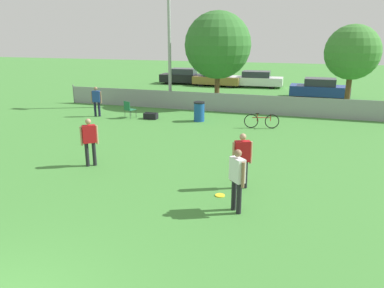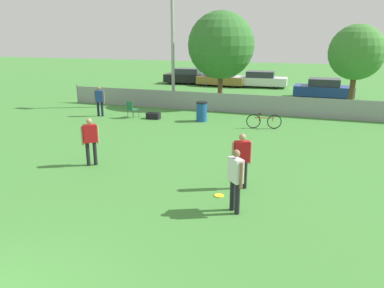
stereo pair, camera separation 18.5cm
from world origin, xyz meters
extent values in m
cube|color=gray|center=(0.00, 18.00, 0.55)|extent=(20.93, 0.03, 1.10)
cylinder|color=slate|center=(-10.47, 18.00, 0.61)|extent=(0.07, 0.07, 1.21)
cylinder|color=#9E9EA3|center=(-3.87, 18.90, 4.09)|extent=(0.20, 0.20, 8.17)
cylinder|color=brown|center=(-1.09, 20.07, 1.11)|extent=(0.32, 0.32, 2.22)
sphere|color=#33702D|center=(-1.09, 20.07, 3.78)|extent=(4.17, 4.17, 4.17)
cylinder|color=brown|center=(6.83, 20.91, 1.11)|extent=(0.32, 0.32, 2.23)
sphere|color=#3D7F33|center=(6.83, 20.91, 3.43)|extent=(3.20, 3.20, 3.20)
cylinder|color=black|center=(-2.48, 7.21, 0.42)|extent=(0.13, 0.13, 0.84)
cylinder|color=black|center=(-2.29, 7.36, 0.42)|extent=(0.13, 0.13, 0.84)
cube|color=#B21419|center=(-2.38, 7.29, 1.15)|extent=(0.48, 0.45, 0.62)
sphere|color=tan|center=(-2.38, 7.29, 1.59)|extent=(0.19, 0.19, 0.19)
cylinder|color=tan|center=(-2.59, 7.12, 1.10)|extent=(0.08, 0.08, 0.66)
cylinder|color=tan|center=(-2.18, 7.45, 1.10)|extent=(0.08, 0.08, 0.66)
cylinder|color=black|center=(2.86, 6.88, 0.42)|extent=(0.13, 0.13, 0.84)
cylinder|color=black|center=(3.08, 6.98, 0.42)|extent=(0.13, 0.13, 0.84)
cube|color=#B21419|center=(2.97, 6.93, 1.15)|extent=(0.49, 0.39, 0.62)
sphere|color=tan|center=(2.97, 6.93, 1.59)|extent=(0.19, 0.19, 0.19)
cylinder|color=tan|center=(2.74, 6.82, 1.10)|extent=(0.08, 0.08, 0.66)
cylinder|color=tan|center=(3.20, 7.04, 1.10)|extent=(0.08, 0.08, 0.66)
cylinder|color=black|center=(3.05, 5.43, 0.42)|extent=(0.13, 0.13, 0.84)
cylinder|color=black|center=(3.22, 5.26, 0.42)|extent=(0.13, 0.13, 0.84)
cube|color=silver|center=(3.13, 5.35, 1.15)|extent=(0.46, 0.47, 0.62)
sphere|color=#8C664C|center=(3.13, 5.35, 1.59)|extent=(0.19, 0.19, 0.19)
cylinder|color=#8C664C|center=(2.95, 5.53, 1.10)|extent=(0.08, 0.08, 0.66)
cylinder|color=#8C664C|center=(3.32, 5.16, 1.10)|extent=(0.08, 0.08, 0.66)
cylinder|color=#191933|center=(-6.49, 14.63, 0.41)|extent=(0.13, 0.13, 0.82)
cylinder|color=#191933|center=(-6.71, 14.57, 0.41)|extent=(0.13, 0.13, 0.82)
cube|color=navy|center=(-6.60, 14.60, 1.12)|extent=(0.46, 0.32, 0.62)
sphere|color=#8C664C|center=(-6.60, 14.60, 1.56)|extent=(0.19, 0.19, 0.19)
cylinder|color=#8C664C|center=(-6.36, 14.66, 1.07)|extent=(0.08, 0.08, 0.66)
cylinder|color=#8C664C|center=(-6.84, 14.54, 1.07)|extent=(0.08, 0.08, 0.66)
cylinder|color=yellow|center=(2.51, 6.18, 0.01)|extent=(0.28, 0.28, 0.03)
torus|color=yellow|center=(2.51, 6.18, 0.01)|extent=(0.28, 0.28, 0.03)
cylinder|color=#333338|center=(-4.40, 14.97, 0.22)|extent=(0.02, 0.02, 0.43)
cylinder|color=#333338|center=(-4.80, 15.14, 0.22)|extent=(0.02, 0.02, 0.43)
cylinder|color=#333338|center=(-4.56, 14.58, 0.22)|extent=(0.02, 0.02, 0.43)
cylinder|color=#333338|center=(-4.96, 14.74, 0.22)|extent=(0.02, 0.02, 0.43)
cube|color=#1E663F|center=(-4.68, 14.86, 0.45)|extent=(0.62, 0.62, 0.03)
cube|color=#1E663F|center=(-4.77, 14.64, 0.70)|extent=(0.45, 0.20, 0.48)
torus|color=black|center=(2.04, 14.52, 0.35)|extent=(0.69, 0.20, 0.69)
torus|color=black|center=(3.03, 14.74, 0.35)|extent=(0.69, 0.20, 0.69)
cylinder|color=#A51E19|center=(2.54, 14.63, 0.53)|extent=(0.91, 0.24, 0.04)
cylinder|color=#A51E19|center=(2.32, 14.58, 0.53)|extent=(0.03, 0.03, 0.36)
cylinder|color=#A51E19|center=(2.95, 14.72, 0.53)|extent=(0.03, 0.03, 0.33)
cube|color=black|center=(2.32, 14.58, 0.73)|extent=(0.17, 0.09, 0.04)
cylinder|color=black|center=(2.95, 14.72, 0.69)|extent=(0.12, 0.44, 0.03)
cylinder|color=#194C99|center=(-0.82, 15.18, 0.48)|extent=(0.55, 0.55, 0.96)
cylinder|color=black|center=(-0.82, 15.18, 1.00)|extent=(0.58, 0.58, 0.08)
cube|color=black|center=(-3.48, 14.90, 0.16)|extent=(0.73, 0.40, 0.33)
cube|color=black|center=(-3.48, 14.90, 0.34)|extent=(0.62, 0.04, 0.02)
cylinder|color=black|center=(-5.47, 30.74, 0.31)|extent=(0.64, 0.21, 0.63)
cylinder|color=black|center=(-5.39, 29.15, 0.31)|extent=(0.64, 0.21, 0.63)
cylinder|color=black|center=(-8.09, 30.60, 0.31)|extent=(0.64, 0.21, 0.63)
cylinder|color=black|center=(-8.01, 29.01, 0.31)|extent=(0.64, 0.21, 0.63)
cube|color=black|center=(-6.74, 29.87, 0.54)|extent=(4.33, 2.03, 0.70)
cube|color=#2D333D|center=(-6.74, 29.87, 1.15)|extent=(2.28, 1.71, 0.52)
cylinder|color=black|center=(-2.00, 29.95, 0.31)|extent=(0.62, 0.21, 0.62)
cylinder|color=black|center=(-2.08, 28.42, 0.31)|extent=(0.62, 0.21, 0.62)
cylinder|color=black|center=(-4.61, 30.09, 0.31)|extent=(0.62, 0.21, 0.62)
cylinder|color=black|center=(-4.69, 28.55, 0.31)|extent=(0.62, 0.21, 0.62)
cube|color=olive|center=(-3.35, 29.25, 0.52)|extent=(4.29, 1.98, 0.67)
cube|color=#2D333D|center=(-3.35, 29.25, 1.11)|extent=(2.27, 1.66, 0.50)
cylinder|color=black|center=(1.42, 30.48, 0.31)|extent=(0.62, 0.20, 0.62)
cylinder|color=black|center=(1.47, 28.92, 0.31)|extent=(0.62, 0.20, 0.62)
cylinder|color=black|center=(-1.39, 30.38, 0.31)|extent=(0.62, 0.20, 0.62)
cylinder|color=black|center=(-1.33, 28.82, 0.31)|extent=(0.62, 0.20, 0.62)
cube|color=white|center=(0.04, 29.65, 0.53)|extent=(4.60, 1.95, 0.68)
cube|color=#2D333D|center=(0.04, 29.65, 1.12)|extent=(2.41, 1.66, 0.51)
cylinder|color=black|center=(6.55, 25.79, 0.33)|extent=(0.66, 0.19, 0.66)
cylinder|color=black|center=(6.52, 24.21, 0.33)|extent=(0.66, 0.19, 0.66)
cylinder|color=black|center=(4.02, 25.83, 0.33)|extent=(0.66, 0.19, 0.66)
cylinder|color=black|center=(3.99, 24.25, 0.33)|extent=(0.66, 0.19, 0.66)
cube|color=navy|center=(5.27, 25.02, 0.56)|extent=(4.12, 1.88, 0.70)
cube|color=#2D333D|center=(5.27, 25.02, 1.16)|extent=(2.16, 1.63, 0.52)
camera|label=1|loc=(4.74, -3.40, 4.41)|focal=35.00mm
camera|label=2|loc=(4.92, -3.35, 4.41)|focal=35.00mm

